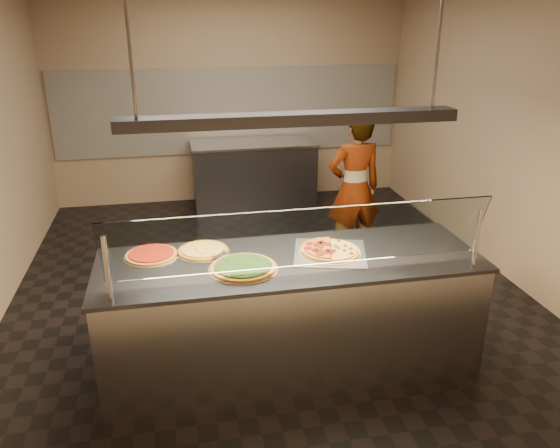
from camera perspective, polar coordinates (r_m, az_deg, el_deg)
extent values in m
cube|color=black|center=(5.56, -1.14, -6.86)|extent=(5.00, 6.00, 0.02)
cube|color=#957C60|center=(7.96, -5.22, 13.16)|extent=(5.00, 0.02, 3.00)
cube|color=#957C60|center=(2.30, 12.34, -8.21)|extent=(5.00, 0.02, 3.00)
cube|color=#957C60|center=(6.00, 23.38, 8.85)|extent=(0.02, 6.00, 3.00)
cube|color=silver|center=(7.97, -5.15, 11.70)|extent=(4.90, 0.02, 1.20)
cube|color=#B7B7BC|center=(4.23, 1.05, -9.52)|extent=(2.77, 0.90, 0.90)
cube|color=#39393F|center=(4.01, 1.10, -3.80)|extent=(2.81, 0.94, 0.03)
cylinder|color=#B7B7BC|center=(3.49, -17.61, -4.56)|extent=(0.03, 0.03, 0.44)
cylinder|color=#B7B7BC|center=(4.02, 19.89, -1.43)|extent=(0.03, 0.03, 0.44)
cube|color=white|center=(3.58, 2.31, -1.50)|extent=(2.57, 0.18, 0.47)
cube|color=silver|center=(4.10, 5.23, -3.02)|extent=(0.65, 0.65, 0.01)
cylinder|color=silver|center=(4.10, 5.23, -2.93)|extent=(0.47, 0.47, 0.01)
cylinder|color=#62120B|center=(4.13, 4.93, -2.03)|extent=(0.06, 0.06, 0.01)
cylinder|color=#62120B|center=(4.14, 4.39, -1.90)|extent=(0.06, 0.06, 0.01)
cylinder|color=#62120B|center=(4.13, 4.05, -1.95)|extent=(0.06, 0.06, 0.01)
cylinder|color=#62120B|center=(4.13, 3.12, -1.97)|extent=(0.06, 0.06, 0.01)
cylinder|color=#62120B|center=(4.08, 4.22, -2.25)|extent=(0.06, 0.06, 0.01)
cylinder|color=#62120B|center=(4.05, 2.93, -2.45)|extent=(0.06, 0.06, 0.01)
cylinder|color=#62120B|center=(4.02, 3.67, -2.64)|extent=(0.06, 0.06, 0.01)
cylinder|color=#62120B|center=(4.00, 4.02, -2.79)|extent=(0.06, 0.06, 0.01)
cylinder|color=#62120B|center=(3.96, 4.15, -3.07)|extent=(0.06, 0.06, 0.01)
cylinder|color=#62120B|center=(3.99, 4.90, -2.88)|extent=(0.06, 0.06, 0.01)
cylinder|color=#62120B|center=(4.01, 5.19, -2.73)|extent=(0.06, 0.06, 0.01)
cube|color=#19590F|center=(4.17, 4.37, -1.69)|extent=(0.02, 0.02, 0.01)
cube|color=#19590F|center=(4.12, 4.69, -2.04)|extent=(0.02, 0.02, 0.01)
cube|color=#19590F|center=(4.11, 3.70, -2.05)|extent=(0.02, 0.01, 0.01)
cube|color=#19590F|center=(4.08, 3.69, -2.23)|extent=(0.02, 0.02, 0.01)
cube|color=#19590F|center=(4.05, 4.24, -2.41)|extent=(0.02, 0.02, 0.01)
cube|color=#19590F|center=(4.02, 4.30, -2.65)|extent=(0.02, 0.02, 0.01)
cube|color=#19590F|center=(3.96, 4.60, -3.03)|extent=(0.02, 0.02, 0.01)
sphere|color=#513014|center=(4.05, 5.66, -2.81)|extent=(0.03, 0.03, 0.03)
sphere|color=#513014|center=(4.06, 5.66, -2.75)|extent=(0.03, 0.03, 0.03)
sphere|color=#513014|center=(4.02, 7.45, -3.06)|extent=(0.03, 0.03, 0.03)
sphere|color=#513014|center=(4.07, 6.73, -2.76)|extent=(0.03, 0.03, 0.03)
sphere|color=#513014|center=(4.10, 7.37, -2.55)|extent=(0.03, 0.03, 0.03)
sphere|color=#513014|center=(4.10, 6.12, -2.49)|extent=(0.03, 0.03, 0.03)
sphere|color=#513014|center=(4.15, 6.82, -2.27)|extent=(0.03, 0.03, 0.03)
sphere|color=#513014|center=(4.12, 5.89, -2.38)|extent=(0.03, 0.03, 0.03)
sphere|color=#513014|center=(4.14, 5.79, -2.26)|extent=(0.03, 0.03, 0.03)
sphere|color=#513014|center=(4.23, 6.13, -1.74)|extent=(0.03, 0.03, 0.03)
sphere|color=#513014|center=(4.13, 5.25, -2.28)|extent=(0.03, 0.03, 0.03)
cylinder|color=silver|center=(3.84, -3.86, -4.70)|extent=(0.49, 0.49, 0.01)
cylinder|color=#9A5A1D|center=(3.84, -3.87, -4.53)|extent=(0.46, 0.46, 0.02)
cylinder|color=black|center=(3.83, -3.87, -4.33)|extent=(0.40, 0.40, 0.01)
cylinder|color=silver|center=(4.15, -8.06, -2.85)|extent=(0.40, 0.40, 0.01)
cylinder|color=#9A5A1D|center=(4.14, -8.07, -2.72)|extent=(0.37, 0.37, 0.02)
cylinder|color=gold|center=(4.14, -8.08, -2.56)|extent=(0.32, 0.32, 0.01)
cylinder|color=silver|center=(4.15, -13.26, -3.25)|extent=(0.41, 0.41, 0.01)
cylinder|color=#9A5A1D|center=(4.14, -13.28, -3.11)|extent=(0.38, 0.38, 0.02)
cylinder|color=maroon|center=(4.14, -13.29, -2.95)|extent=(0.33, 0.33, 0.01)
cube|color=#B7B7BC|center=(4.04, -6.52, -3.06)|extent=(0.16, 0.15, 0.00)
cylinder|color=tan|center=(4.09, -8.37, -2.81)|extent=(0.08, 0.14, 0.02)
cube|color=#39393F|center=(7.77, -2.75, 5.09)|extent=(1.68, 0.70, 0.90)
cube|color=#B7B7BC|center=(7.65, -2.81, 8.43)|extent=(1.72, 0.74, 0.03)
imported|color=#423E47|center=(5.95, 7.76, 3.69)|extent=(0.64, 0.45, 1.67)
cube|color=#39393F|center=(3.69, 1.21, 10.91)|extent=(2.30, 0.18, 0.08)
cylinder|color=#B7B7BC|center=(3.55, -15.58, 18.64)|extent=(0.02, 0.02, 1.01)
cylinder|color=#B7B7BC|center=(3.97, 16.32, 18.77)|extent=(0.02, 0.02, 1.01)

